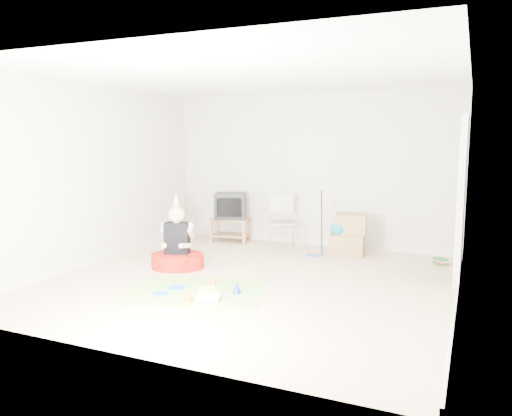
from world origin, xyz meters
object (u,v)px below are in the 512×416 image
at_px(cardboard_boxes, 348,236).
at_px(seated_woman, 177,252).
at_px(birthday_cake, 208,298).
at_px(tv_stand, 230,228).
at_px(crt_tv, 230,206).
at_px(folding_chair, 282,222).

distance_m(cardboard_boxes, seated_woman, 2.70).
bearing_deg(birthday_cake, tv_stand, 112.17).
relative_size(crt_tv, seated_woman, 0.50).
xyz_separation_m(cardboard_boxes, birthday_cake, (-0.93, -2.87, -0.28)).
bearing_deg(seated_woman, cardboard_boxes, 40.25).
distance_m(folding_chair, cardboard_boxes, 1.13).
distance_m(tv_stand, seated_woman, 1.96).
bearing_deg(cardboard_boxes, folding_chair, -179.71).
height_order(crt_tv, cardboard_boxes, crt_tv).
distance_m(crt_tv, folding_chair, 1.11).
height_order(crt_tv, seated_woman, seated_woman).
bearing_deg(tv_stand, birthday_cake, -67.83).
distance_m(folding_chair, seated_woman, 1.99).
height_order(tv_stand, crt_tv, crt_tv).
bearing_deg(birthday_cake, folding_chair, 93.79).
relative_size(tv_stand, folding_chair, 0.78).
xyz_separation_m(tv_stand, birthday_cake, (1.26, -3.09, -0.21)).
xyz_separation_m(crt_tv, cardboard_boxes, (2.19, -0.22, -0.33)).
distance_m(tv_stand, folding_chair, 1.11).
xyz_separation_m(tv_stand, folding_chair, (1.07, -0.22, 0.20)).
height_order(folding_chair, cardboard_boxes, folding_chair).
xyz_separation_m(folding_chair, seated_woman, (-0.94, -1.74, -0.22)).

